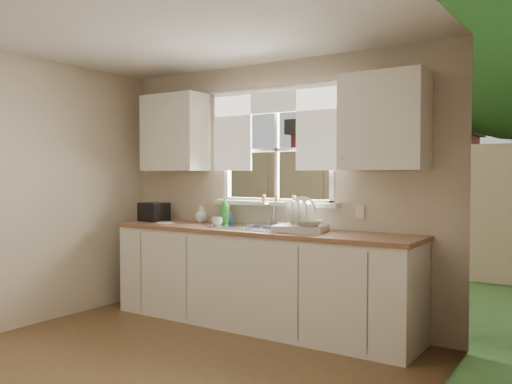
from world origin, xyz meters
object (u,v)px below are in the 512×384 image
Objects in this scene: black_appliance at (154,212)px; dish_rack at (300,224)px; cup at (217,222)px; soap_bottle_a at (225,211)px.

dish_rack is at bearing 4.24° from black_appliance.
dish_rack is 0.92m from cup.
soap_bottle_a is 1.03× the size of black_appliance.
soap_bottle_a is 2.49× the size of cup.
dish_rack is 1.85× the size of black_appliance.
soap_bottle_a is 0.90m from black_appliance.
soap_bottle_a is (-0.92, 0.12, 0.07)m from dish_rack.
cup is (-0.92, -0.01, -0.03)m from dish_rack.
soap_bottle_a is at bearing 172.59° from dish_rack.
cup is 0.41× the size of black_appliance.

